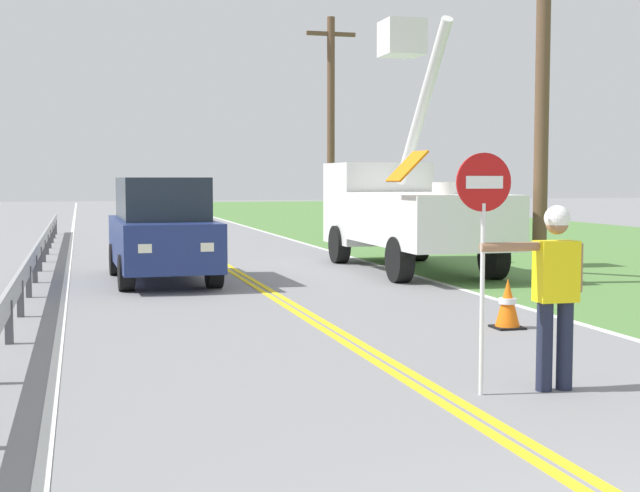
% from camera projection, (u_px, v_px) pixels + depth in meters
% --- Properties ---
extents(grass_verge_right, '(16.00, 110.00, 0.01)m').
position_uv_depth(grass_verge_right, '(606.00, 249.00, 26.35)').
color(grass_verge_right, '#517F3D').
rests_on(grass_verge_right, ground).
extents(centerline_yellow_left, '(0.11, 110.00, 0.01)m').
position_uv_depth(centerline_yellow_left, '(209.00, 258.00, 23.33)').
color(centerline_yellow_left, yellow).
rests_on(centerline_yellow_left, ground).
extents(centerline_yellow_right, '(0.11, 110.00, 0.01)m').
position_uv_depth(centerline_yellow_right, '(216.00, 258.00, 23.38)').
color(centerline_yellow_right, yellow).
rests_on(centerline_yellow_right, ground).
extents(edge_line_right, '(0.12, 110.00, 0.01)m').
position_uv_depth(edge_line_right, '(345.00, 255.00, 24.29)').
color(edge_line_right, silver).
rests_on(edge_line_right, ground).
extents(edge_line_left, '(0.12, 110.00, 0.01)m').
position_uv_depth(edge_line_left, '(69.00, 262.00, 22.43)').
color(edge_line_left, silver).
rests_on(edge_line_left, ground).
extents(flagger_worker, '(1.09, 0.25, 1.83)m').
position_uv_depth(flagger_worker, '(555.00, 285.00, 8.78)').
color(flagger_worker, '#1E2338').
rests_on(flagger_worker, ground).
extents(stop_sign_paddle, '(0.56, 0.04, 2.33)m').
position_uv_depth(stop_sign_paddle, '(483.00, 218.00, 8.54)').
color(stop_sign_paddle, silver).
rests_on(stop_sign_paddle, ground).
extents(utility_bucket_truck, '(2.67, 6.82, 5.68)m').
position_uv_depth(utility_bucket_truck, '(404.00, 207.00, 20.59)').
color(utility_bucket_truck, white).
rests_on(utility_bucket_truck, ground).
extents(oncoming_suv_nearest, '(2.00, 4.65, 2.10)m').
position_uv_depth(oncoming_suv_nearest, '(162.00, 229.00, 18.14)').
color(oncoming_suv_nearest, navy).
rests_on(oncoming_suv_nearest, ground).
extents(utility_pole_near, '(1.80, 0.28, 8.70)m').
position_uv_depth(utility_pole_near, '(543.00, 52.00, 17.47)').
color(utility_pole_near, brown).
rests_on(utility_pole_near, ground).
extents(utility_pole_mid, '(1.80, 0.28, 7.84)m').
position_uv_depth(utility_pole_mid, '(331.00, 122.00, 32.36)').
color(utility_pole_mid, brown).
rests_on(utility_pole_mid, ground).
extents(traffic_cone_lead, '(0.40, 0.40, 0.70)m').
position_uv_depth(traffic_cone_lead, '(508.00, 304.00, 12.48)').
color(traffic_cone_lead, orange).
rests_on(traffic_cone_lead, ground).
extents(guardrail_left_shoulder, '(0.10, 32.00, 0.71)m').
position_uv_depth(guardrail_left_shoulder, '(37.00, 252.00, 18.99)').
color(guardrail_left_shoulder, '#9EA0A3').
rests_on(guardrail_left_shoulder, ground).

